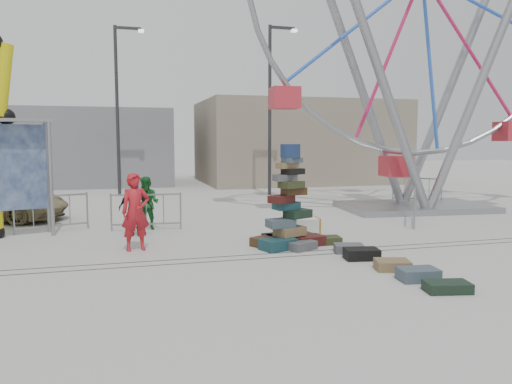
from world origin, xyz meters
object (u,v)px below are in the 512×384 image
object	(u,v)px
lamp_post_left	(119,101)
barricade_wheel_back	(417,190)
suitcase_tower	(288,218)
barricade_dummy_c	(146,212)
pedestrian_black	(136,208)
pedestrian_red	(136,212)
barricade_wheel_front	(415,207)
steamer_trunk	(301,227)
lamp_post_right	(272,101)
pedestrian_green	(147,203)
ferris_wheel	(421,6)
barricade_dummy_b	(52,213)

from	to	relation	value
lamp_post_left	barricade_wheel_back	xyz separation A→B (m)	(11.94, -6.69, -3.93)
suitcase_tower	barricade_dummy_c	world-z (taller)	suitcase_tower
pedestrian_black	pedestrian_red	bearing A→B (deg)	99.69
lamp_post_left	barricade_wheel_front	world-z (taller)	lamp_post_left
pedestrian_black	lamp_post_left	bearing A→B (deg)	-76.87
lamp_post_left	steamer_trunk	distance (m)	13.59
suitcase_tower	barricade_wheel_front	bearing A→B (deg)	5.54
suitcase_tower	barricade_wheel_front	world-z (taller)	suitcase_tower
lamp_post_right	pedestrian_green	xyz separation A→B (m)	(-6.32, -7.96, -3.69)
barricade_wheel_back	suitcase_tower	bearing A→B (deg)	-93.23
steamer_trunk	pedestrian_red	world-z (taller)	pedestrian_red
lamp_post_left	ferris_wheel	bearing A→B (deg)	-38.02
barricade_dummy_b	lamp_post_right	bearing A→B (deg)	23.21
suitcase_tower	ferris_wheel	size ratio (longest dim) A/B	0.17
barricade_dummy_c	pedestrian_green	world-z (taller)	pedestrian_green
pedestrian_red	lamp_post_right	bearing A→B (deg)	47.55
suitcase_tower	steamer_trunk	world-z (taller)	suitcase_tower
ferris_wheel	pedestrian_red	size ratio (longest dim) A/B	8.17
lamp_post_left	barricade_wheel_front	distance (m)	14.84
steamer_trunk	barricade_wheel_front	distance (m)	4.22
suitcase_tower	pedestrian_red	distance (m)	3.74
barricade_dummy_b	barricade_wheel_front	xyz separation A→B (m)	(10.89, -1.55, 0.00)
suitcase_tower	steamer_trunk	size ratio (longest dim) A/B	2.53
ferris_wheel	pedestrian_black	xyz separation A→B (m)	(-10.42, -2.57, -6.74)
pedestrian_red	barricade_wheel_front	bearing A→B (deg)	-0.20
suitcase_tower	barricade_wheel_back	size ratio (longest dim) A/B	1.28
lamp_post_right	barricade_dummy_b	distance (m)	12.46
ferris_wheel	lamp_post_right	bearing A→B (deg)	125.24
steamer_trunk	pedestrian_green	size ratio (longest dim) A/B	0.64
lamp_post_right	suitcase_tower	distance (m)	12.28
barricade_dummy_b	pedestrian_red	bearing A→B (deg)	-71.21
lamp_post_left	barricade_wheel_front	xyz separation A→B (m)	(8.89, -11.22, -3.93)
barricade_dummy_c	pedestrian_green	distance (m)	0.27
barricade_wheel_front	suitcase_tower	bearing A→B (deg)	145.40
barricade_wheel_back	ferris_wheel	bearing A→B (deg)	-78.00
suitcase_tower	pedestrian_red	world-z (taller)	suitcase_tower
barricade_wheel_back	lamp_post_right	bearing A→B (deg)	-176.30
ferris_wheel	barricade_dummy_c	world-z (taller)	ferris_wheel
barricade_wheel_front	barricade_wheel_back	xyz separation A→B (m)	(3.04, 4.53, 0.00)
lamp_post_right	ferris_wheel	bearing A→B (deg)	-59.72
pedestrian_red	barricade_dummy_c	bearing A→B (deg)	71.39
lamp_post_left	barricade_dummy_c	world-z (taller)	lamp_post_left
lamp_post_right	pedestrian_red	world-z (taller)	lamp_post_right
pedestrian_red	barricade_wheel_back	bearing A→B (deg)	17.12
lamp_post_left	pedestrian_black	distance (m)	11.58
barricade_wheel_front	pedestrian_red	world-z (taller)	pedestrian_red
barricade_wheel_front	pedestrian_black	xyz separation A→B (m)	(-8.58, 0.26, 0.23)
barricade_wheel_back	barricade_dummy_b	bearing A→B (deg)	-120.72
steamer_trunk	pedestrian_green	bearing A→B (deg)	159.00
lamp_post_right	pedestrian_green	size ratio (longest dim) A/B	5.08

